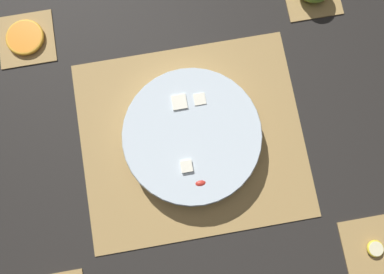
# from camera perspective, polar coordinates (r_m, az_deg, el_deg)

# --- Properties ---
(ground_plane) EXTENTS (6.00, 6.00, 0.00)m
(ground_plane) POSITION_cam_1_polar(r_m,az_deg,el_deg) (0.85, 0.00, -0.29)
(ground_plane) COLOR black
(bamboo_mat_center) EXTENTS (0.50, 0.44, 0.01)m
(bamboo_mat_center) POSITION_cam_1_polar(r_m,az_deg,el_deg) (0.85, 0.00, -0.26)
(bamboo_mat_center) COLOR #A8844C
(bamboo_mat_center) RESTS_ON ground_plane
(coaster_mat_near_right) EXTENTS (0.13, 0.13, 0.01)m
(coaster_mat_near_right) POSITION_cam_1_polar(r_m,az_deg,el_deg) (0.93, 25.95, -14.98)
(coaster_mat_near_right) COLOR #A8844C
(coaster_mat_near_right) RESTS_ON ground_plane
(coaster_mat_far_left) EXTENTS (0.13, 0.13, 0.01)m
(coaster_mat_far_left) POSITION_cam_1_polar(r_m,az_deg,el_deg) (1.00, -23.92, 13.51)
(coaster_mat_far_left) COLOR #A8844C
(coaster_mat_far_left) RESTS_ON ground_plane
(fruit_salad_bowl) EXTENTS (0.30, 0.30, 0.06)m
(fruit_salad_bowl) POSITION_cam_1_polar(r_m,az_deg,el_deg) (0.82, -0.01, 0.08)
(fruit_salad_bowl) COLOR silver
(fruit_salad_bowl) RESTS_ON bamboo_mat_center
(orange_slice_whole) EXTENTS (0.09, 0.09, 0.01)m
(orange_slice_whole) POSITION_cam_1_polar(r_m,az_deg,el_deg) (0.99, -24.11, 13.68)
(orange_slice_whole) COLOR orange
(orange_slice_whole) RESTS_ON coaster_mat_far_left
(banana_coin_single) EXTENTS (0.04, 0.04, 0.01)m
(banana_coin_single) POSITION_cam_1_polar(r_m,az_deg,el_deg) (0.92, 26.16, -15.02)
(banana_coin_single) COLOR beige
(banana_coin_single) RESTS_ON coaster_mat_near_right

